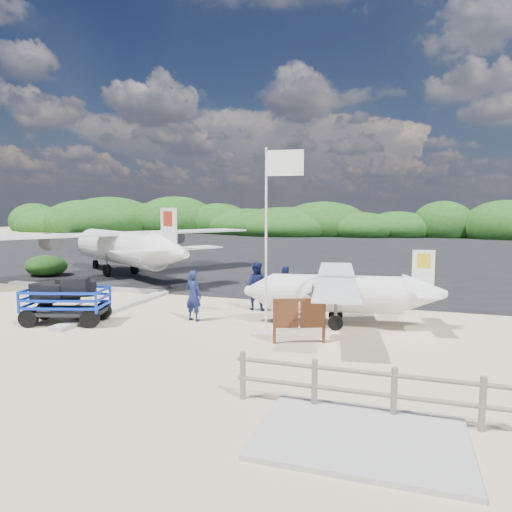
{
  "coord_description": "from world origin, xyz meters",
  "views": [
    {
      "loc": [
        6.08,
        -13.6,
        3.92
      ],
      "look_at": [
        -0.21,
        5.77,
        1.84
      ],
      "focal_mm": 32.0,
      "sensor_mm": 36.0,
      "label": 1
    }
  ],
  "objects_px": {
    "crew_b": "(256,286)",
    "crew_a": "(193,296)",
    "crew_c": "(286,291)",
    "aircraft_large": "(481,265)",
    "aircraft_small": "(240,249)",
    "flagpole": "(266,332)",
    "baggage_cart": "(67,323)",
    "signboard": "(299,343)"
  },
  "relations": [
    {
      "from": "crew_b",
      "to": "crew_c",
      "type": "bearing_deg",
      "value": 156.4
    },
    {
      "from": "crew_a",
      "to": "aircraft_small",
      "type": "distance_m",
      "value": 29.37
    },
    {
      "from": "baggage_cart",
      "to": "signboard",
      "type": "relative_size",
      "value": 1.76
    },
    {
      "from": "aircraft_large",
      "to": "aircraft_small",
      "type": "relative_size",
      "value": 2.44
    },
    {
      "from": "flagpole",
      "to": "crew_b",
      "type": "bearing_deg",
      "value": 113.5
    },
    {
      "from": "flagpole",
      "to": "crew_a",
      "type": "height_order",
      "value": "flagpole"
    },
    {
      "from": "baggage_cart",
      "to": "aircraft_large",
      "type": "relative_size",
      "value": 0.17
    },
    {
      "from": "crew_b",
      "to": "crew_a",
      "type": "bearing_deg",
      "value": 57.56
    },
    {
      "from": "aircraft_large",
      "to": "signboard",
      "type": "bearing_deg",
      "value": 102.7
    },
    {
      "from": "signboard",
      "to": "crew_c",
      "type": "relative_size",
      "value": 0.88
    },
    {
      "from": "flagpole",
      "to": "aircraft_small",
      "type": "bearing_deg",
      "value": 111.56
    },
    {
      "from": "baggage_cart",
      "to": "crew_c",
      "type": "height_order",
      "value": "crew_c"
    },
    {
      "from": "flagpole",
      "to": "aircraft_large",
      "type": "height_order",
      "value": "flagpole"
    },
    {
      "from": "baggage_cart",
      "to": "flagpole",
      "type": "relative_size",
      "value": 0.5
    },
    {
      "from": "crew_c",
      "to": "crew_b",
      "type": "bearing_deg",
      "value": -20.32
    },
    {
      "from": "crew_c",
      "to": "aircraft_small",
      "type": "height_order",
      "value": "crew_c"
    },
    {
      "from": "baggage_cart",
      "to": "crew_b",
      "type": "xyz_separation_m",
      "value": [
        5.55,
        4.07,
        0.95
      ]
    },
    {
      "from": "crew_a",
      "to": "aircraft_large",
      "type": "xyz_separation_m",
      "value": [
        12.23,
        20.91,
        -0.91
      ]
    },
    {
      "from": "baggage_cart",
      "to": "signboard",
      "type": "bearing_deg",
      "value": -15.1
    },
    {
      "from": "flagpole",
      "to": "crew_c",
      "type": "xyz_separation_m",
      "value": [
        0.02,
        2.45,
        0.93
      ]
    },
    {
      "from": "flagpole",
      "to": "crew_b",
      "type": "height_order",
      "value": "flagpole"
    },
    {
      "from": "crew_a",
      "to": "crew_c",
      "type": "xyz_separation_m",
      "value": [
        2.9,
        1.77,
        0.03
      ]
    },
    {
      "from": "crew_c",
      "to": "baggage_cart",
      "type": "bearing_deg",
      "value": 30.49
    },
    {
      "from": "baggage_cart",
      "to": "crew_b",
      "type": "height_order",
      "value": "crew_b"
    },
    {
      "from": "flagpole",
      "to": "crew_c",
      "type": "height_order",
      "value": "flagpole"
    },
    {
      "from": "baggage_cart",
      "to": "aircraft_large",
      "type": "bearing_deg",
      "value": 37.9
    },
    {
      "from": "crew_b",
      "to": "aircraft_small",
      "type": "bearing_deg",
      "value": -68.11
    },
    {
      "from": "signboard",
      "to": "crew_b",
      "type": "relative_size",
      "value": 0.87
    },
    {
      "from": "flagpole",
      "to": "aircraft_large",
      "type": "bearing_deg",
      "value": 66.59
    },
    {
      "from": "signboard",
      "to": "aircraft_small",
      "type": "relative_size",
      "value": 0.24
    },
    {
      "from": "crew_b",
      "to": "aircraft_large",
      "type": "height_order",
      "value": "aircraft_large"
    },
    {
      "from": "aircraft_small",
      "to": "crew_a",
      "type": "bearing_deg",
      "value": 98.73
    },
    {
      "from": "crew_a",
      "to": "aircraft_large",
      "type": "distance_m",
      "value": 24.24
    },
    {
      "from": "flagpole",
      "to": "baggage_cart",
      "type": "bearing_deg",
      "value": -171.62
    },
    {
      "from": "aircraft_small",
      "to": "flagpole",
      "type": "bearing_deg",
      "value": 103.46
    },
    {
      "from": "aircraft_large",
      "to": "aircraft_small",
      "type": "xyz_separation_m",
      "value": [
        -20.72,
        7.19,
        0.0
      ]
    },
    {
      "from": "flagpole",
      "to": "crew_a",
      "type": "distance_m",
      "value": 3.09
    },
    {
      "from": "crew_c",
      "to": "crew_a",
      "type": "bearing_deg",
      "value": 35.25
    },
    {
      "from": "crew_a",
      "to": "aircraft_small",
      "type": "bearing_deg",
      "value": -59.47
    },
    {
      "from": "crew_c",
      "to": "aircraft_large",
      "type": "bearing_deg",
      "value": -112.13
    },
    {
      "from": "baggage_cart",
      "to": "aircraft_small",
      "type": "height_order",
      "value": "aircraft_small"
    },
    {
      "from": "aircraft_large",
      "to": "flagpole",
      "type": "bearing_deg",
      "value": 99.1
    }
  ]
}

